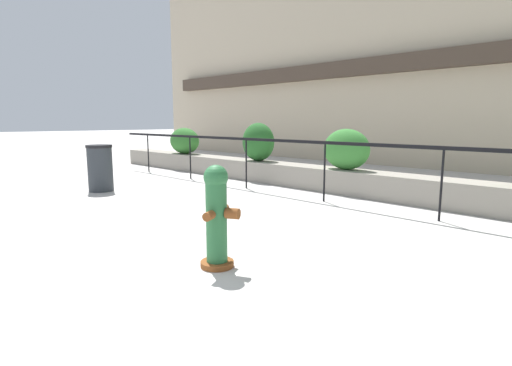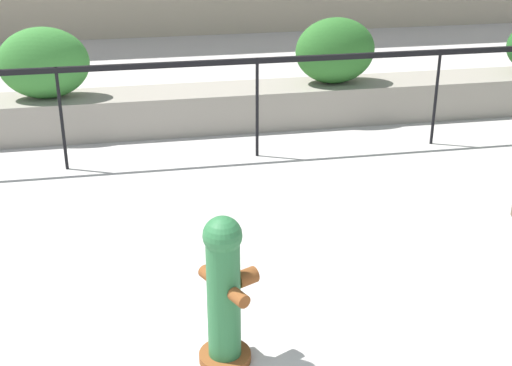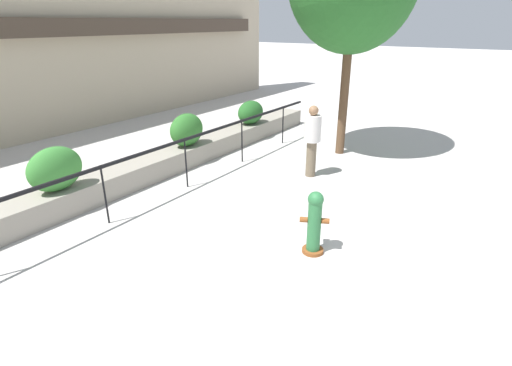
{
  "view_description": "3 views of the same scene",
  "coord_description": "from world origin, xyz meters",
  "views": [
    {
      "loc": [
        4.37,
        -1.3,
        1.52
      ],
      "look_at": [
        0.62,
        2.45,
        0.69
      ],
      "focal_mm": 28.0,
      "sensor_mm": 36.0,
      "label": 1
    },
    {
      "loc": [
        0.71,
        -2.64,
        3.05
      ],
      "look_at": [
        1.71,
        2.66,
        0.66
      ],
      "focal_mm": 50.0,
      "sensor_mm": 36.0,
      "label": 2
    },
    {
      "loc": [
        -3.99,
        -1.15,
        3.53
      ],
      "look_at": [
        1.7,
        2.7,
        0.74
      ],
      "focal_mm": 28.0,
      "sensor_mm": 36.0,
      "label": 3
    }
  ],
  "objects": [
    {
      "name": "hedge_bush_4",
      "position": [
        6.27,
        6.0,
        0.86
      ],
      "size": [
        1.01,
        0.67,
        0.73
      ],
      "primitive_type": "ellipsoid",
      "color": "#235B23",
      "rests_on": "planter_wall_low"
    },
    {
      "name": "fire_hydrant",
      "position": [
        1.24,
        1.26,
        0.55
      ],
      "size": [
        0.48,
        0.47,
        1.08
      ],
      "color": "brown",
      "rests_on": "ground"
    },
    {
      "name": "fence_railing_segment",
      "position": [
        -0.0,
        4.9,
        1.02
      ],
      "size": [
        15.0,
        0.05,
        1.15
      ],
      "color": "black",
      "rests_on": "ground"
    },
    {
      "name": "planter_wall_low",
      "position": [
        0.0,
        6.0,
        0.25
      ],
      "size": [
        18.0,
        0.7,
        0.5
      ],
      "primitive_type": "cube",
      "color": "gray",
      "rests_on": "ground"
    },
    {
      "name": "ground_plane",
      "position": [
        0.0,
        0.0,
        0.0
      ],
      "size": [
        120.0,
        120.0,
        0.0
      ],
      "primitive_type": "plane",
      "color": "#BCB7B2"
    },
    {
      "name": "hedge_bush_2",
      "position": [
        -0.24,
        6.0,
        0.93
      ],
      "size": [
        1.08,
        0.57,
        0.86
      ],
      "primitive_type": "ellipsoid",
      "color": "#387F33",
      "rests_on": "planter_wall_low"
    },
    {
      "name": "pedestrian",
      "position": [
        4.36,
        2.89,
        0.99
      ],
      "size": [
        0.56,
        0.56,
        1.73
      ],
      "color": "brown",
      "rests_on": "ground"
    },
    {
      "name": "hedge_bush_3",
      "position": [
        3.37,
        6.0,
        0.92
      ],
      "size": [
        1.03,
        0.63,
        0.84
      ],
      "primitive_type": "ellipsoid",
      "color": "#2D6B28",
      "rests_on": "planter_wall_low"
    }
  ]
}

